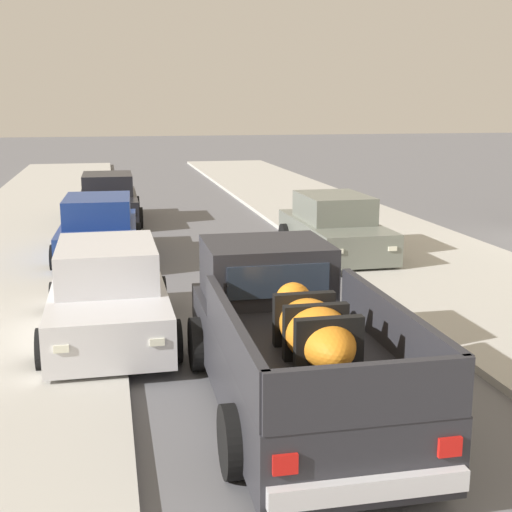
% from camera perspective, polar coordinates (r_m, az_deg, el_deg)
% --- Properties ---
extents(sidewalk_right, '(4.74, 60.00, 0.12)m').
position_cam_1_polar(sidewalk_right, '(15.88, 15.57, -1.20)').
color(sidewalk_right, '#B2AFA8').
rests_on(sidewalk_right, ground).
extents(curb_left, '(0.16, 60.00, 0.10)m').
position_cam_1_polar(curb_left, '(14.17, -16.81, -2.96)').
color(curb_left, silver).
rests_on(curb_left, ground).
extents(curb_right, '(0.16, 60.00, 0.10)m').
position_cam_1_polar(curb_right, '(15.47, 12.38, -1.43)').
color(curb_right, silver).
rests_on(curb_right, ground).
extents(pickup_truck, '(2.25, 5.23, 1.80)m').
position_cam_1_polar(pickup_truck, '(8.60, 2.90, -7.13)').
color(pickup_truck, '#28282D').
rests_on(pickup_truck, ground).
extents(car_left_near, '(2.05, 4.27, 1.54)m').
position_cam_1_polar(car_left_near, '(22.39, -12.14, 4.57)').
color(car_left_near, black).
rests_on(car_left_near, ground).
extents(car_right_near, '(2.03, 4.26, 1.54)m').
position_cam_1_polar(car_right_near, '(11.28, -12.13, -3.13)').
color(car_right_near, silver).
rests_on(car_right_near, ground).
extents(car_left_mid, '(2.04, 4.27, 1.54)m').
position_cam_1_polar(car_left_mid, '(17.00, 6.50, 2.31)').
color(car_left_mid, slate).
rests_on(car_left_mid, ground).
extents(car_right_mid, '(2.15, 4.31, 1.54)m').
position_cam_1_polar(car_right_mid, '(17.05, -12.88, 2.11)').
color(car_right_mid, navy).
rests_on(car_right_mid, ground).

